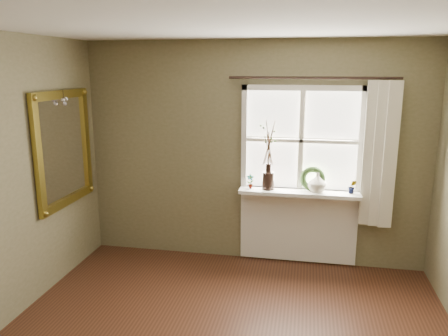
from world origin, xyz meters
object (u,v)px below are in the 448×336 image
at_px(cream_vase, 317,182).
at_px(wreath, 312,181).
at_px(dark_jug, 268,181).
at_px(gilt_mirror, 64,148).

distance_m(cream_vase, wreath, 0.07).
bearing_deg(wreath, dark_jug, -166.45).
height_order(dark_jug, wreath, wreath).
relative_size(wreath, gilt_mirror, 0.23).
relative_size(cream_vase, gilt_mirror, 0.18).
xyz_separation_m(dark_jug, wreath, (0.50, 0.04, 0.00)).
distance_m(dark_jug, gilt_mirror, 2.29).
distance_m(dark_jug, wreath, 0.50).
bearing_deg(cream_vase, wreath, 142.98).
distance_m(cream_vase, gilt_mirror, 2.81).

